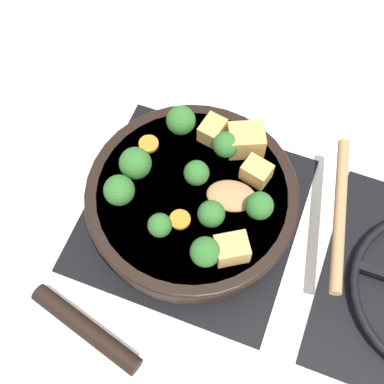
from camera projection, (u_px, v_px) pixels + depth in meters
ground_plane at (192, 214)px, 0.80m from camera, size 2.40×2.40×0.00m
front_burner_grate at (192, 211)px, 0.79m from camera, size 0.31×0.31×0.03m
skillet_pan at (191, 200)px, 0.75m from camera, size 0.40×0.30×0.05m
wooden_spoon at (291, 205)px, 0.72m from camera, size 0.22×0.21×0.02m
tofu_cube_center_large at (212, 130)px, 0.76m from camera, size 0.04×0.04×0.03m
tofu_cube_near_handle at (246, 140)px, 0.75m from camera, size 0.06×0.06×0.04m
tofu_cube_east_chunk at (232, 249)px, 0.68m from camera, size 0.05×0.05×0.03m
tofu_cube_west_chunk at (256, 172)px, 0.73m from camera, size 0.04×0.04×0.03m
broccoli_floret_near_spoon at (137, 161)px, 0.73m from camera, size 0.04×0.04×0.05m
broccoli_floret_center_top at (211, 214)px, 0.69m from camera, size 0.04×0.04×0.04m
broccoli_floret_east_rim at (260, 203)px, 0.70m from camera, size 0.04×0.04×0.05m
broccoli_floret_west_rim at (193, 172)px, 0.72m from camera, size 0.04×0.04×0.04m
broccoli_floret_north_edge at (205, 252)px, 0.67m from camera, size 0.04×0.04×0.05m
broccoli_floret_south_cluster at (119, 190)px, 0.71m from camera, size 0.04×0.04×0.05m
broccoli_floret_mid_floret at (226, 145)px, 0.74m from camera, size 0.04×0.04×0.04m
broccoli_floret_small_inner at (160, 226)px, 0.69m from camera, size 0.03×0.03×0.04m
broccoli_floret_tall_stem at (181, 121)px, 0.76m from camera, size 0.04×0.04×0.05m
carrot_slice_orange_thin at (149, 144)px, 0.77m from camera, size 0.03×0.03×0.01m
carrot_slice_near_center at (179, 219)px, 0.72m from camera, size 0.03×0.03×0.01m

